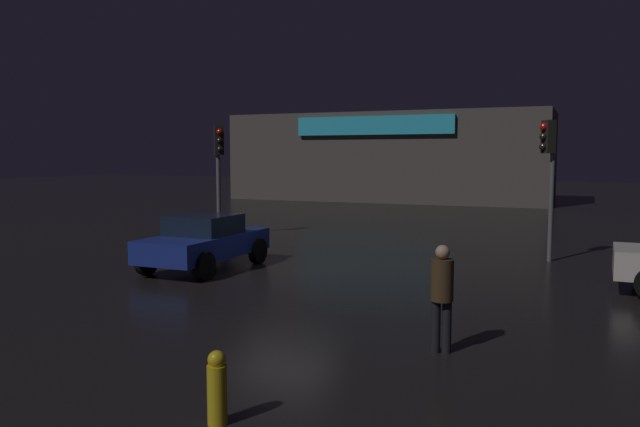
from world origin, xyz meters
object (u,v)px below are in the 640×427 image
(store_building, at_px, (390,157))
(fire_hydrant, at_px, (217,388))
(traffic_signal_opposite, at_px, (549,158))
(traffic_signal_main, at_px, (219,160))
(car_far, at_px, (205,241))
(pedestrian, at_px, (442,291))

(store_building, distance_m, fire_hydrant, 35.14)
(traffic_signal_opposite, bearing_deg, traffic_signal_main, 175.12)
(car_far, distance_m, fire_hydrant, 9.57)
(store_building, distance_m, pedestrian, 32.27)
(traffic_signal_opposite, relative_size, pedestrian, 2.39)
(traffic_signal_main, bearing_deg, store_building, 89.61)
(traffic_signal_opposite, distance_m, pedestrian, 9.35)
(store_building, distance_m, traffic_signal_main, 20.53)
(traffic_signal_main, bearing_deg, pedestrian, -44.56)
(traffic_signal_opposite, xyz_separation_m, car_far, (-8.04, -4.66, -2.12))
(traffic_signal_main, xyz_separation_m, traffic_signal_opposite, (11.14, -0.95, 0.08))
(pedestrian, xyz_separation_m, fire_hydrant, (-1.71, -3.45, -0.53))
(store_building, relative_size, traffic_signal_main, 5.11)
(store_building, height_order, fire_hydrant, store_building)
(store_building, bearing_deg, traffic_signal_opposite, -62.89)
(car_far, height_order, fire_hydrant, car_far)
(traffic_signal_main, relative_size, car_far, 1.02)
(fire_hydrant, bearing_deg, car_far, 124.42)
(car_far, bearing_deg, pedestrian, -32.00)
(store_building, height_order, pedestrian, store_building)
(store_building, relative_size, pedestrian, 12.45)
(store_building, xyz_separation_m, fire_hydrant, (8.37, -34.04, -2.38))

